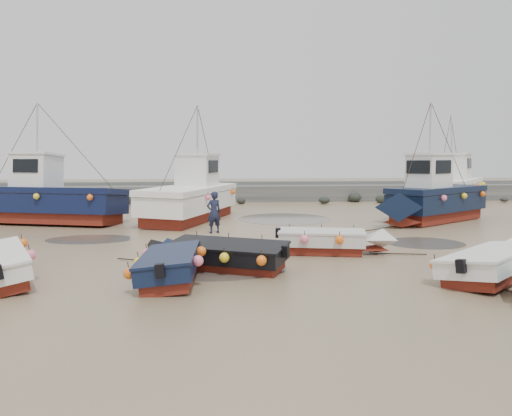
{
  "coord_description": "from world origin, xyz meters",
  "views": [
    {
      "loc": [
        -2.68,
        -16.56,
        3.51
      ],
      "look_at": [
        -1.11,
        3.44,
        1.4
      ],
      "focal_mm": 35.0,
      "sensor_mm": 36.0,
      "label": 1
    }
  ],
  "objects_px": {
    "dinghy_4": "(217,251)",
    "cabin_boat_2": "(431,197)",
    "person": "(214,233)",
    "dinghy_3": "(501,259)",
    "dinghy_1": "(173,260)",
    "cabin_boat_1": "(194,196)",
    "dinghy_5": "(332,238)",
    "cabin_boat_3": "(453,188)",
    "cabin_boat_0": "(41,198)"
  },
  "relations": [
    {
      "from": "dinghy_4",
      "to": "cabin_boat_2",
      "type": "relative_size",
      "value": 0.67
    },
    {
      "from": "dinghy_4",
      "to": "person",
      "type": "relative_size",
      "value": 2.99
    },
    {
      "from": "dinghy_4",
      "to": "dinghy_3",
      "type": "bearing_deg",
      "value": -77.17
    },
    {
      "from": "dinghy_1",
      "to": "cabin_boat_1",
      "type": "distance_m",
      "value": 13.44
    },
    {
      "from": "dinghy_5",
      "to": "cabin_boat_2",
      "type": "height_order",
      "value": "cabin_boat_2"
    },
    {
      "from": "dinghy_3",
      "to": "cabin_boat_3",
      "type": "bearing_deg",
      "value": 116.77
    },
    {
      "from": "dinghy_5",
      "to": "cabin_boat_2",
      "type": "distance_m",
      "value": 10.74
    },
    {
      "from": "dinghy_3",
      "to": "dinghy_4",
      "type": "xyz_separation_m",
      "value": [
        -8.2,
        1.75,
        0.01
      ]
    },
    {
      "from": "person",
      "to": "dinghy_1",
      "type": "bearing_deg",
      "value": 56.47
    },
    {
      "from": "cabin_boat_2",
      "to": "cabin_boat_3",
      "type": "height_order",
      "value": "same"
    },
    {
      "from": "cabin_boat_1",
      "to": "cabin_boat_3",
      "type": "bearing_deg",
      "value": 37.61
    },
    {
      "from": "dinghy_1",
      "to": "dinghy_4",
      "type": "height_order",
      "value": "same"
    },
    {
      "from": "cabin_boat_3",
      "to": "person",
      "type": "bearing_deg",
      "value": -110.9
    },
    {
      "from": "dinghy_5",
      "to": "dinghy_1",
      "type": "bearing_deg",
      "value": -47.15
    },
    {
      "from": "dinghy_5",
      "to": "cabin_boat_0",
      "type": "relative_size",
      "value": 0.5
    },
    {
      "from": "dinghy_4",
      "to": "cabin_boat_3",
      "type": "height_order",
      "value": "cabin_boat_3"
    },
    {
      "from": "cabin_boat_0",
      "to": "cabin_boat_2",
      "type": "height_order",
      "value": "same"
    },
    {
      "from": "cabin_boat_3",
      "to": "dinghy_4",
      "type": "bearing_deg",
      "value": -96.09
    },
    {
      "from": "cabin_boat_2",
      "to": "cabin_boat_0",
      "type": "bearing_deg",
      "value": 52.24
    },
    {
      "from": "dinghy_4",
      "to": "cabin_boat_0",
      "type": "distance_m",
      "value": 14.31
    },
    {
      "from": "dinghy_5",
      "to": "cabin_boat_0",
      "type": "bearing_deg",
      "value": -112.97
    },
    {
      "from": "dinghy_1",
      "to": "dinghy_3",
      "type": "height_order",
      "value": "same"
    },
    {
      "from": "dinghy_3",
      "to": "cabin_boat_0",
      "type": "relative_size",
      "value": 0.53
    },
    {
      "from": "cabin_boat_1",
      "to": "cabin_boat_2",
      "type": "relative_size",
      "value": 1.29
    },
    {
      "from": "dinghy_3",
      "to": "person",
      "type": "distance_m",
      "value": 12.25
    },
    {
      "from": "cabin_boat_2",
      "to": "cabin_boat_3",
      "type": "distance_m",
      "value": 9.15
    },
    {
      "from": "dinghy_3",
      "to": "cabin_boat_1",
      "type": "xyz_separation_m",
      "value": [
        -9.45,
        13.95,
        0.77
      ]
    },
    {
      "from": "cabin_boat_0",
      "to": "cabin_boat_3",
      "type": "relative_size",
      "value": 1.09
    },
    {
      "from": "cabin_boat_0",
      "to": "person",
      "type": "height_order",
      "value": "cabin_boat_0"
    },
    {
      "from": "dinghy_1",
      "to": "cabin_boat_1",
      "type": "xyz_separation_m",
      "value": [
        0.0,
        13.42,
        0.75
      ]
    },
    {
      "from": "dinghy_4",
      "to": "cabin_boat_3",
      "type": "relative_size",
      "value": 0.6
    },
    {
      "from": "person",
      "to": "cabin_boat_0",
      "type": "bearing_deg",
      "value": -49.32
    },
    {
      "from": "dinghy_4",
      "to": "cabin_boat_1",
      "type": "bearing_deg",
      "value": 30.73
    },
    {
      "from": "cabin_boat_0",
      "to": "cabin_boat_3",
      "type": "bearing_deg",
      "value": -59.38
    },
    {
      "from": "dinghy_1",
      "to": "cabin_boat_0",
      "type": "distance_m",
      "value": 14.56
    },
    {
      "from": "cabin_boat_1",
      "to": "cabin_boat_3",
      "type": "relative_size",
      "value": 1.14
    },
    {
      "from": "cabin_boat_1",
      "to": "dinghy_3",
      "type": "bearing_deg",
      "value": -35.79
    },
    {
      "from": "dinghy_4",
      "to": "cabin_boat_1",
      "type": "distance_m",
      "value": 12.29
    },
    {
      "from": "cabin_boat_0",
      "to": "cabin_boat_1",
      "type": "xyz_separation_m",
      "value": [
        7.79,
        1.13,
        -0.02
      ]
    },
    {
      "from": "dinghy_3",
      "to": "cabin_boat_1",
      "type": "bearing_deg",
      "value": 173.34
    },
    {
      "from": "dinghy_4",
      "to": "cabin_boat_2",
      "type": "height_order",
      "value": "cabin_boat_2"
    },
    {
      "from": "dinghy_5",
      "to": "cabin_boat_3",
      "type": "bearing_deg",
      "value": 153.62
    },
    {
      "from": "dinghy_4",
      "to": "cabin_boat_3",
      "type": "xyz_separation_m",
      "value": [
        16.25,
        17.71,
        0.77
      ]
    },
    {
      "from": "cabin_boat_3",
      "to": "person",
      "type": "distance_m",
      "value": 19.5
    },
    {
      "from": "cabin_boat_3",
      "to": "cabin_boat_2",
      "type": "bearing_deg",
      "value": -86.41
    },
    {
      "from": "dinghy_5",
      "to": "cabin_boat_2",
      "type": "xyz_separation_m",
      "value": [
        7.16,
        7.96,
        0.8
      ]
    },
    {
      "from": "cabin_boat_2",
      "to": "person",
      "type": "relative_size",
      "value": 4.43
    },
    {
      "from": "cabin_boat_1",
      "to": "person",
      "type": "distance_m",
      "value": 5.27
    },
    {
      "from": "dinghy_1",
      "to": "cabin_boat_0",
      "type": "height_order",
      "value": "cabin_boat_0"
    },
    {
      "from": "dinghy_5",
      "to": "cabin_boat_0",
      "type": "xyz_separation_m",
      "value": [
        -13.16,
        9.0,
        0.76
      ]
    }
  ]
}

